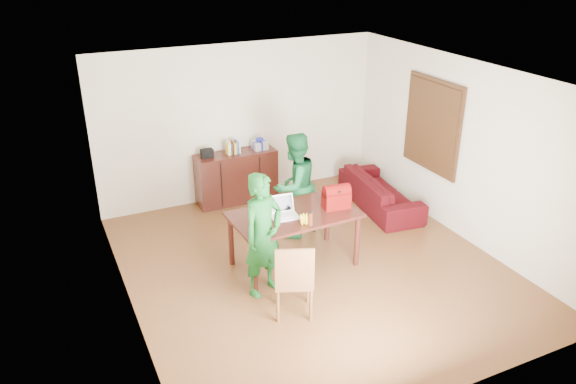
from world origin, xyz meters
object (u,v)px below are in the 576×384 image
table (294,220)px  bottle (310,218)px  chair (293,293)px  red_bag (336,199)px  laptop (285,214)px  person_far (294,186)px  person_near (263,235)px  sofa (380,191)px

table → bottle: 0.44m
table → chair: chair is taller
bottle → red_bag: size_ratio=0.54×
laptop → red_bag: size_ratio=1.05×
person_far → laptop: bearing=36.0°
person_near → person_far: size_ratio=1.01×
person_far → sofa: person_far is taller
chair → bottle: chair is taller
person_near → chair: bearing=-98.7°
bottle → table: bearing=96.2°
table → person_near: size_ratio=1.06×
person_near → red_bag: (1.25, 0.33, 0.11)m
table → person_near: bearing=-148.8°
table → sofa: table is taller
table → red_bag: (0.61, -0.08, 0.24)m
chair → sofa: size_ratio=0.53×
table → person_far: 0.92m
bottle → sofa: bottle is taller
chair → red_bag: bearing=61.8°
person_near → bottle: bearing=-19.5°
laptop → sofa: laptop is taller
chair → person_far: size_ratio=0.61×
person_near → red_bag: bearing=-6.6°
person_far → table: bearing=43.2°
person_near → red_bag: size_ratio=4.50×
red_bag → person_near: bearing=-158.0°
chair → bottle: size_ratio=5.10×
chair → person_far: (0.90, 1.84, 0.53)m
chair → bottle: (0.54, 0.63, 0.61)m
red_bag → person_far: bearing=110.2°
table → bottle: (0.04, -0.39, 0.20)m
laptop → chair: bearing=-103.1°
sofa → bottle: bearing=131.5°
chair → laptop: (0.33, 0.97, 0.56)m
person_near → red_bag: person_near is taller
sofa → table: bearing=123.3°
laptop → bottle: size_ratio=1.94×
person_near → red_bag: 1.29m
chair → person_near: bearing=124.5°
table → sofa: size_ratio=0.92×
sofa → laptop: bearing=122.6°
red_bag → sofa: bearing=44.0°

